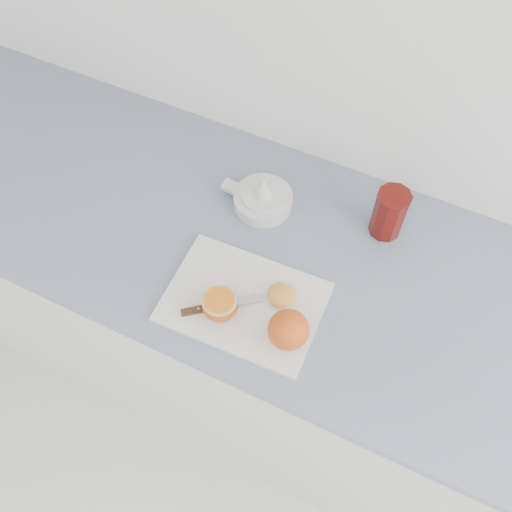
% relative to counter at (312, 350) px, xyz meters
% --- Properties ---
extents(counter, '(2.44, 0.64, 0.89)m').
position_rel_counter_xyz_m(counter, '(0.00, 0.00, 0.00)').
color(counter, white).
rests_on(counter, ground).
extents(cutting_board, '(0.34, 0.25, 0.01)m').
position_rel_counter_xyz_m(cutting_board, '(-0.13, -0.15, 0.45)').
color(cutting_board, white).
rests_on(cutting_board, counter).
extents(whole_orange, '(0.08, 0.08, 0.08)m').
position_rel_counter_xyz_m(whole_orange, '(-0.01, -0.19, 0.50)').
color(whole_orange, '#C96B11').
rests_on(whole_orange, cutting_board).
extents(half_orange, '(0.07, 0.07, 0.05)m').
position_rel_counter_xyz_m(half_orange, '(-0.17, -0.20, 0.48)').
color(half_orange, '#C96B11').
rests_on(half_orange, cutting_board).
extents(squeezed_shell, '(0.06, 0.06, 0.03)m').
position_rel_counter_xyz_m(squeezed_shell, '(-0.06, -0.11, 0.47)').
color(squeezed_shell, gold).
rests_on(squeezed_shell, cutting_board).
extents(paring_knife, '(0.14, 0.12, 0.01)m').
position_rel_counter_xyz_m(paring_knife, '(-0.19, -0.21, 0.46)').
color(paring_knife, '#402818').
rests_on(paring_knife, cutting_board).
extents(citrus_juicer, '(0.18, 0.14, 0.09)m').
position_rel_counter_xyz_m(citrus_juicer, '(-0.21, 0.10, 0.47)').
color(citrus_juicer, white).
rests_on(citrus_juicer, counter).
extents(red_tumbler, '(0.08, 0.08, 0.13)m').
position_rel_counter_xyz_m(red_tumbler, '(0.08, 0.16, 0.50)').
color(red_tumbler, '#5B0E09').
rests_on(red_tumbler, counter).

